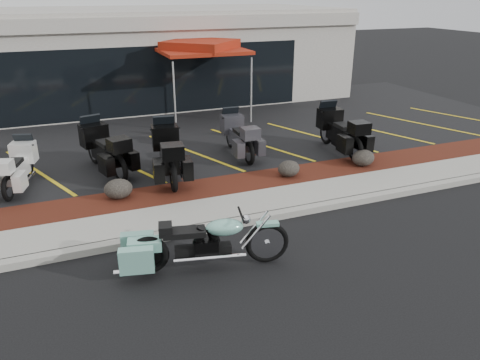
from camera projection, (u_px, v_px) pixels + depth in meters
name	position (u px, v px, depth m)	size (l,w,h in m)	color
ground	(271.00, 241.00, 9.52)	(90.00, 90.00, 0.00)	black
curb	(253.00, 219.00, 10.27)	(24.00, 0.25, 0.15)	gray
sidewalk	(241.00, 207.00, 10.87)	(24.00, 1.20, 0.15)	gray
mulch_bed	(224.00, 188.00, 11.90)	(24.00, 1.20, 0.16)	#3A1D0D
upper_lot	(172.00, 132.00, 16.54)	(26.00, 9.60, 0.15)	black
dealership_building	(135.00, 55.00, 21.20)	(18.00, 8.16, 4.00)	gray
boulder_left	(118.00, 189.00, 11.02)	(0.67, 0.56, 0.47)	black
boulder_mid	(289.00, 169.00, 12.34)	(0.60, 0.50, 0.42)	black
boulder_right	(363.00, 158.00, 13.08)	(0.64, 0.54, 0.46)	black
hero_cruiser	(267.00, 237.00, 8.59)	(3.06, 0.78, 1.08)	#7ABEAC
touring_white	(26.00, 156.00, 12.15)	(2.06, 0.79, 1.20)	silver
touring_black_front	(93.00, 140.00, 13.08)	(2.44, 0.93, 1.42)	black
touring_black_mid	(165.00, 141.00, 12.86)	(2.51, 0.96, 1.46)	black
touring_grey	(231.00, 128.00, 14.43)	(2.25, 0.86, 1.31)	#333338
touring_black_rear	(327.00, 122.00, 14.78)	(2.44, 0.93, 1.42)	black
traffic_cone	(158.00, 128.00, 15.96)	(0.31, 0.31, 0.47)	red
popup_canopy	(201.00, 48.00, 17.31)	(3.32, 3.32, 2.88)	silver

